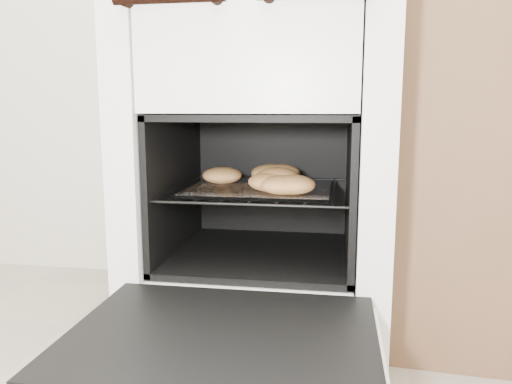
# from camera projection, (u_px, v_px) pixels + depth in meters

# --- Properties ---
(stove) EXTENTS (0.67, 0.74, 1.03)m
(stove) POSITION_uv_depth(u_px,v_px,m) (265.00, 164.00, 1.45)
(stove) COLOR white
(stove) RESTS_ON ground
(oven_door) EXTENTS (0.60, 0.47, 0.04)m
(oven_door) POSITION_uv_depth(u_px,v_px,m) (222.00, 343.00, 0.94)
(oven_door) COLOR black
(oven_door) RESTS_ON stove
(oven_rack) EXTENTS (0.49, 0.47, 0.01)m
(oven_rack) POSITION_uv_depth(u_px,v_px,m) (261.00, 189.00, 1.38)
(oven_rack) COLOR black
(oven_rack) RESTS_ON stove
(foil_sheet) EXTENTS (0.38, 0.33, 0.01)m
(foil_sheet) POSITION_uv_depth(u_px,v_px,m) (260.00, 188.00, 1.36)
(foil_sheet) COLOR white
(foil_sheet) RESTS_ON oven_rack
(baked_rolls) EXTENTS (0.36, 0.35, 0.06)m
(baked_rolls) POSITION_uv_depth(u_px,v_px,m) (271.00, 178.00, 1.34)
(baked_rolls) COLOR tan
(baked_rolls) RESTS_ON foil_sheet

